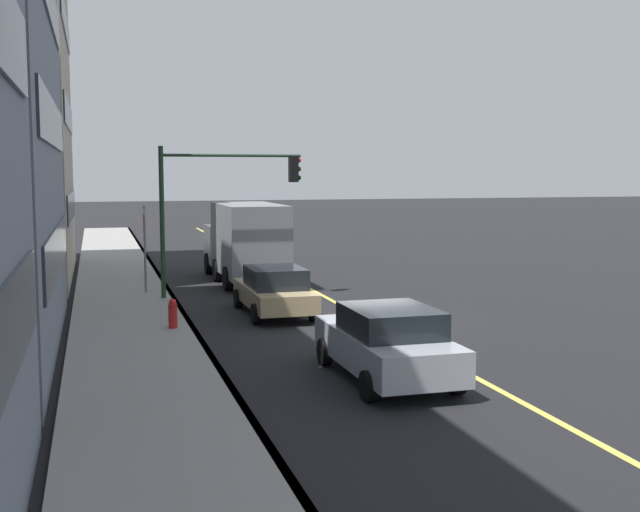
{
  "coord_description": "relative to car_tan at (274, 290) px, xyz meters",
  "views": [
    {
      "loc": [
        -21.69,
        7.63,
        4.31
      ],
      "look_at": [
        -0.81,
        1.68,
        2.01
      ],
      "focal_mm": 44.53,
      "sensor_mm": 36.0,
      "label": 1
    }
  ],
  "objects": [
    {
      "name": "truck_gray",
      "position": [
        7.26,
        -0.48,
        0.89
      ],
      "size": [
        7.35,
        2.38,
        3.11
      ],
      "color": "silver",
      "rests_on": "ground"
    },
    {
      "name": "fire_hydrant",
      "position": [
        -2.0,
        3.24,
        -0.28
      ],
      "size": [
        0.24,
        0.24,
        0.94
      ],
      "color": "red",
      "rests_on": "ground"
    },
    {
      "name": "ground",
      "position": [
        -1.57,
        -2.44,
        -0.75
      ],
      "size": [
        200.0,
        200.0,
        0.0
      ],
      "primitive_type": "plane",
      "color": "black"
    },
    {
      "name": "car_silver",
      "position": [
        -8.06,
        -0.59,
        0.05
      ],
      "size": [
        4.49,
        2.03,
        1.56
      ],
      "color": "#A8AAB2",
      "rests_on": "ground"
    },
    {
      "name": "car_tan",
      "position": [
        0.0,
        0.0,
        0.0
      ],
      "size": [
        4.39,
        1.92,
        1.47
      ],
      "color": "tan",
      "rests_on": "ground"
    },
    {
      "name": "curb_edge",
      "position": [
        -1.57,
        2.72,
        -0.67
      ],
      "size": [
        80.0,
        0.16,
        0.15
      ],
      "primitive_type": "cube",
      "color": "slate",
      "rests_on": "ground"
    },
    {
      "name": "street_sign_post",
      "position": [
        4.61,
        3.55,
        1.1
      ],
      "size": [
        0.6,
        0.08,
        3.16
      ],
      "color": "slate",
      "rests_on": "ground"
    },
    {
      "name": "sidewalk_slab",
      "position": [
        -1.57,
        4.28,
        -0.67
      ],
      "size": [
        80.0,
        3.28,
        0.15
      ],
      "primitive_type": "cube",
      "color": "gray",
      "rests_on": "ground"
    },
    {
      "name": "traffic_light_mast",
      "position": [
        3.32,
        1.09,
        2.86
      ],
      "size": [
        0.28,
        4.83,
        5.17
      ],
      "color": "#1E3823",
      "rests_on": "ground"
    },
    {
      "name": "lane_stripe_center",
      "position": [
        -1.57,
        -2.44,
        -0.74
      ],
      "size": [
        80.0,
        0.16,
        0.01
      ],
      "primitive_type": "cube",
      "color": "#D8CC4C",
      "rests_on": "ground"
    }
  ]
}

